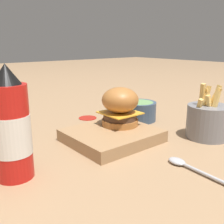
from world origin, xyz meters
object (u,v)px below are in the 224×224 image
object	(u,v)px
fries_basket	(208,121)
burger	(121,106)
serving_board	(112,136)
spoon	(186,165)
side_bowl	(140,111)
ketchup_bottle	(11,129)

from	to	relation	value
fries_basket	burger	bearing A→B (deg)	136.18
serving_board	burger	size ratio (longest dim) A/B	2.07
spoon	fries_basket	bearing A→B (deg)	-65.90
serving_board	spoon	bearing A→B (deg)	-84.28
burger	side_bowl	distance (m)	0.17
ketchup_bottle	side_bowl	bearing A→B (deg)	14.61
spoon	burger	bearing A→B (deg)	-2.52
side_bowl	fries_basket	bearing A→B (deg)	-84.19
burger	spoon	size ratio (longest dim) A/B	0.68
serving_board	side_bowl	xyz separation A→B (m)	(0.20, 0.09, 0.02)
serving_board	fries_basket	world-z (taller)	fries_basket
burger	serving_board	bearing A→B (deg)	-157.47
fries_basket	spoon	distance (m)	0.22
spoon	side_bowl	bearing A→B (deg)	-25.42
serving_board	ketchup_bottle	bearing A→B (deg)	-173.94
burger	ketchup_bottle	size ratio (longest dim) A/B	0.49
side_bowl	spoon	world-z (taller)	side_bowl
burger	ketchup_bottle	world-z (taller)	ketchup_bottle
serving_board	spoon	world-z (taller)	serving_board
serving_board	burger	distance (m)	0.09
burger	fries_basket	size ratio (longest dim) A/B	0.71
ketchup_bottle	side_bowl	world-z (taller)	ketchup_bottle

